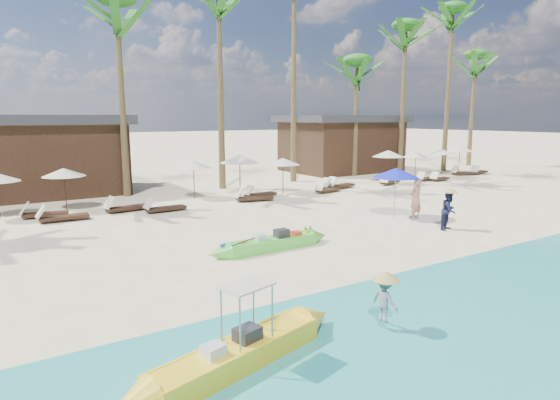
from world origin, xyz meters
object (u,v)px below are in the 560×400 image
green_canoe (271,243)px  blue_umbrella (396,173)px  yellow_canoe (238,354)px  tourist (416,199)px

green_canoe → blue_umbrella: (6.90, 1.41, 1.70)m
blue_umbrella → green_canoe: bearing=-168.4°
yellow_canoe → green_canoe: bearing=39.7°
green_canoe → yellow_canoe: (-4.14, -5.79, 0.02)m
yellow_canoe → tourist: bearing=14.7°
green_canoe → tourist: (7.40, 0.73, 0.64)m
yellow_canoe → tourist: (11.54, 6.51, 0.62)m
yellow_canoe → blue_umbrella: (11.04, 7.20, 1.68)m
green_canoe → yellow_canoe: 7.11m
yellow_canoe → tourist: size_ratio=3.12×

